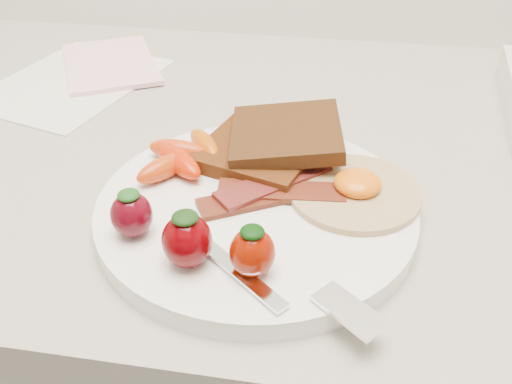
# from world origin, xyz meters

# --- Properties ---
(plate) EXTENTS (0.27, 0.27, 0.02)m
(plate) POSITION_xyz_m (-0.02, 1.56, 0.91)
(plate) COLOR white
(plate) RESTS_ON counter
(toast_lower) EXTENTS (0.13, 0.13, 0.01)m
(toast_lower) POSITION_xyz_m (-0.03, 1.63, 0.93)
(toast_lower) COLOR black
(toast_lower) RESTS_ON plate
(toast_upper) EXTENTS (0.11, 0.11, 0.02)m
(toast_upper) POSITION_xyz_m (-0.00, 1.64, 0.94)
(toast_upper) COLOR black
(toast_upper) RESTS_ON toast_lower
(fried_egg) EXTENTS (0.11, 0.11, 0.02)m
(fried_egg) POSITION_xyz_m (0.06, 1.59, 0.92)
(fried_egg) COLOR beige
(fried_egg) RESTS_ON plate
(bacon_strips) EXTENTS (0.13, 0.10, 0.01)m
(bacon_strips) POSITION_xyz_m (-0.01, 1.58, 0.92)
(bacon_strips) COLOR #41140A
(bacon_strips) RESTS_ON plate
(baby_carrots) EXTENTS (0.08, 0.10, 0.02)m
(baby_carrots) POSITION_xyz_m (-0.10, 1.61, 0.93)
(baby_carrots) COLOR red
(baby_carrots) RESTS_ON plate
(strawberries) EXTENTS (0.13, 0.06, 0.05)m
(strawberries) POSITION_xyz_m (-0.06, 1.49, 0.94)
(strawberries) COLOR #4B040E
(strawberries) RESTS_ON plate
(fork) EXTENTS (0.17, 0.10, 0.00)m
(fork) POSITION_xyz_m (0.01, 1.47, 0.92)
(fork) COLOR silver
(fork) RESTS_ON plate
(paper_sheet) EXTENTS (0.22, 0.26, 0.00)m
(paper_sheet) POSITION_xyz_m (-0.29, 1.80, 0.90)
(paper_sheet) COLOR white
(paper_sheet) RESTS_ON counter
(notepad) EXTENTS (0.18, 0.20, 0.01)m
(notepad) POSITION_xyz_m (-0.26, 1.85, 0.91)
(notepad) COLOR #FFC0D3
(notepad) RESTS_ON paper_sheet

